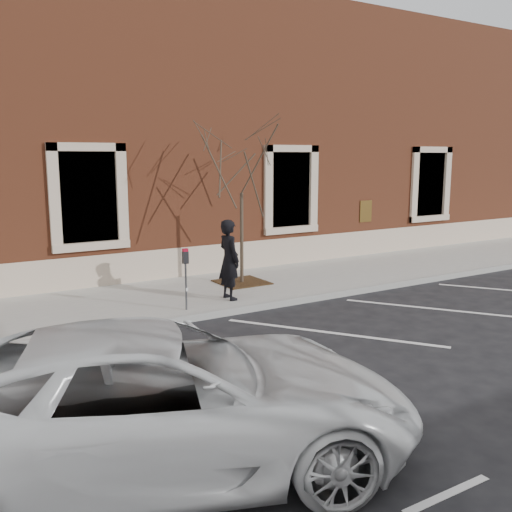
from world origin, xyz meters
TOP-DOWN VIEW (x-y plane):
  - ground at (0.00, 0.00)m, footprint 120.00×120.00m
  - sidewalk_near at (0.00, 1.75)m, footprint 40.00×3.50m
  - curb_near at (0.00, -0.05)m, footprint 40.00×0.12m
  - parking_stripes at (0.00, -2.20)m, footprint 28.00×4.40m
  - building_civic at (0.00, 7.74)m, footprint 40.00×8.62m
  - man at (-0.67, 0.67)m, footprint 0.45×0.68m
  - parking_meter at (-1.91, 0.34)m, footprint 0.12×0.09m
  - tree_grate at (0.42, 1.98)m, footprint 1.19×1.19m
  - sapling at (0.42, 1.98)m, footprint 2.53×2.53m
  - white_truck at (-4.68, -4.96)m, footprint 6.26×4.40m

SIDE VIEW (x-z plane):
  - ground at x=0.00m, z-range 0.00..0.00m
  - parking_stripes at x=0.00m, z-range 0.00..0.01m
  - sidewalk_near at x=0.00m, z-range 0.00..0.15m
  - curb_near at x=0.00m, z-range 0.00..0.15m
  - tree_grate at x=0.42m, z-range 0.15..0.18m
  - white_truck at x=-4.68m, z-range 0.00..1.59m
  - man at x=-0.67m, z-range 0.15..1.98m
  - parking_meter at x=-1.91m, z-range 0.41..1.73m
  - sapling at x=0.42m, z-range 0.99..5.20m
  - building_civic at x=0.00m, z-range 0.00..8.00m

